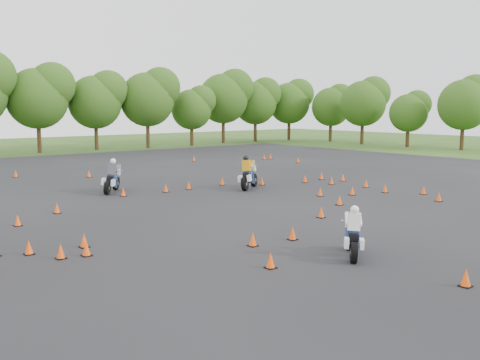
% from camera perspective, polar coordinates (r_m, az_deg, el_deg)
% --- Properties ---
extents(ground, '(140.00, 140.00, 0.00)m').
position_cam_1_polar(ground, '(23.13, 6.28, -3.98)').
color(ground, '#2D5119').
rests_on(ground, ground).
extents(asphalt_pad, '(62.00, 62.00, 0.00)m').
position_cam_1_polar(asphalt_pad, '(27.59, -2.63, -2.03)').
color(asphalt_pad, black).
rests_on(asphalt_pad, ground).
extents(treeline, '(86.89, 32.49, 10.73)m').
position_cam_1_polar(treeline, '(53.71, -20.72, 7.10)').
color(treeline, '#2C4E16').
rests_on(treeline, ground).
extents(traffic_cones, '(36.76, 33.39, 0.45)m').
position_cam_1_polar(traffic_cones, '(27.16, -0.64, -1.69)').
color(traffic_cones, '#F84D0A').
rests_on(traffic_cones, asphalt_pad).
extents(rider_grey, '(2.21, 2.35, 1.91)m').
position_cam_1_polar(rider_grey, '(30.45, -13.61, 0.50)').
color(rider_grey, '#464A4E').
rests_on(rider_grey, ground).
extents(rider_yellow, '(2.57, 2.03, 1.97)m').
position_cam_1_polar(rider_yellow, '(30.93, 1.08, 0.88)').
color(rider_yellow, '#C78811').
rests_on(rider_yellow, ground).
extents(rider_white, '(2.01, 1.96, 1.66)m').
position_cam_1_polar(rider_white, '(17.26, 11.83, -5.30)').
color(rider_white, silver).
rests_on(rider_white, ground).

